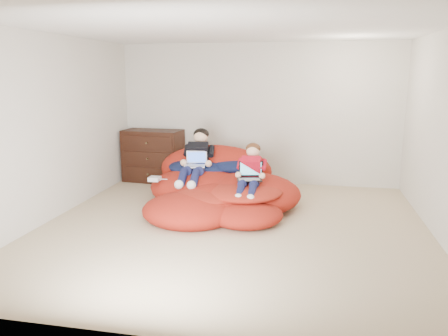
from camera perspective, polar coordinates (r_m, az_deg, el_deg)
room_shell at (r=5.67m, az=1.12°, el=-5.73°), size 5.10×5.10×2.77m
dresser at (r=8.19m, az=-9.23°, el=1.59°), size 1.10×0.63×0.95m
beanbag_pile at (r=6.64m, az=-0.58°, el=-2.71°), size 2.38×2.45×0.91m
cream_pillow at (r=7.56m, az=-3.46°, el=1.95°), size 0.41×0.26×0.26m
older_boy at (r=6.80m, az=-3.58°, el=1.49°), size 0.37×1.14×0.76m
younger_boy at (r=6.24m, az=3.49°, el=-0.30°), size 0.29×0.97×0.67m
laptop_white at (r=6.74m, az=-3.74°, el=0.77°), size 0.35×0.35×0.23m
laptop_black at (r=6.21m, az=3.42°, el=-0.88°), size 0.39×0.37×0.25m
power_adapter at (r=6.64m, az=-9.05°, el=-1.40°), size 0.17×0.17×0.06m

